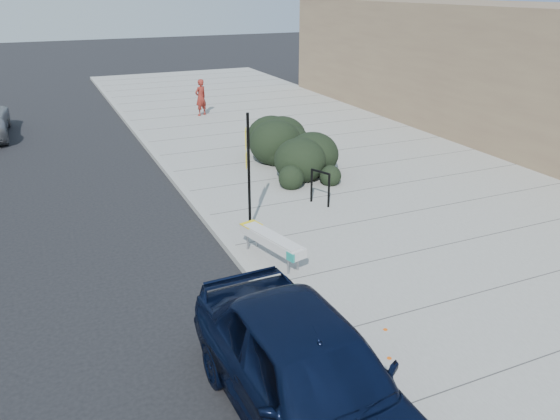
% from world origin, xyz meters
% --- Properties ---
extents(ground, '(120.00, 120.00, 0.00)m').
position_xyz_m(ground, '(0.00, 0.00, 0.00)').
color(ground, black).
rests_on(ground, ground).
extents(sidewalk_near, '(11.20, 50.00, 0.15)m').
position_xyz_m(sidewalk_near, '(5.60, 5.00, 0.07)').
color(sidewalk_near, gray).
rests_on(sidewalk_near, ground).
extents(curb_near, '(0.22, 50.00, 0.17)m').
position_xyz_m(curb_near, '(0.00, 5.00, 0.08)').
color(curb_near, '#9E9E99').
rests_on(curb_near, ground).
extents(bench, '(0.86, 2.00, 0.59)m').
position_xyz_m(bench, '(0.62, 1.00, 0.62)').
color(bench, gray).
rests_on(bench, sidewalk_near).
extents(bike_rack, '(0.30, 0.62, 0.98)m').
position_xyz_m(bike_rack, '(3.16, 3.50, 0.74)').
color(bike_rack, black).
rests_on(bike_rack, sidewalk_near).
extents(sign_post, '(0.17, 0.32, 2.93)m').
position_xyz_m(sign_post, '(0.78, 2.80, 1.79)').
color(sign_post, black).
rests_on(sign_post, sidewalk_near).
extents(hedge, '(3.73, 4.95, 1.67)m').
position_xyz_m(hedge, '(4.00, 6.93, 0.98)').
color(hedge, black).
rests_on(hedge, sidewalk_near).
extents(sedan_navy, '(2.21, 5.13, 1.72)m').
position_xyz_m(sedan_navy, '(-0.80, -3.61, 0.86)').
color(sedan_navy, black).
rests_on(sedan_navy, ground).
extents(pedestrian, '(0.72, 0.63, 1.68)m').
position_xyz_m(pedestrian, '(3.38, 15.74, 0.99)').
color(pedestrian, maroon).
rests_on(pedestrian, sidewalk_near).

